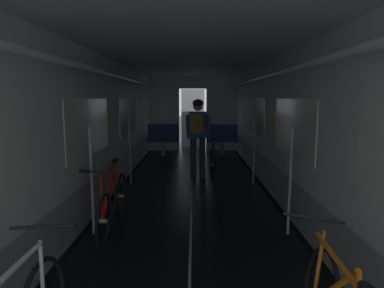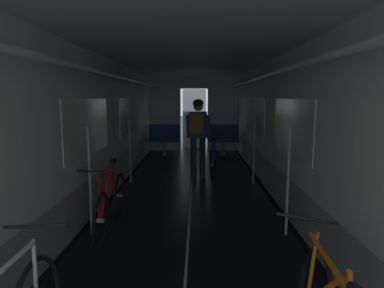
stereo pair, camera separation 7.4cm
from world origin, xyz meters
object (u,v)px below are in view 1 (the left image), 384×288
at_px(bench_seat_far_left, 163,137).
at_px(bicycle_blue_in_aisle, 213,159).
at_px(bench_seat_far_right, 222,137).
at_px(person_cyclist_aisle, 198,130).
at_px(bicycle_red, 113,203).

xyz_separation_m(bench_seat_far_left, bicycle_blue_in_aisle, (1.37, -2.64, -0.18)).
bearing_deg(bench_seat_far_right, person_cyclist_aisle, -104.90).
relative_size(bench_seat_far_left, bicycle_blue_in_aisle, 0.58).
relative_size(bench_seat_far_right, bicycle_blue_in_aisle, 0.58).
relative_size(person_cyclist_aisle, bicycle_blue_in_aisle, 1.02).
bearing_deg(bicycle_red, bicycle_blue_in_aisle, 65.06).
bearing_deg(bicycle_blue_in_aisle, person_cyclist_aisle, -142.85).
distance_m(bench_seat_far_right, bicycle_red, 6.19).
distance_m(bench_seat_far_left, bench_seat_far_right, 1.80).
bearing_deg(bench_seat_far_left, bench_seat_far_right, 0.00).
height_order(bench_seat_far_left, bicycle_red, bench_seat_far_left).
bearing_deg(person_cyclist_aisle, bicycle_blue_in_aisle, 37.15).
xyz_separation_m(bench_seat_far_right, bicycle_blue_in_aisle, (-0.43, -2.64, -0.18)).
bearing_deg(person_cyclist_aisle, bench_seat_far_left, 109.45).
distance_m(bench_seat_far_left, person_cyclist_aisle, 3.12).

